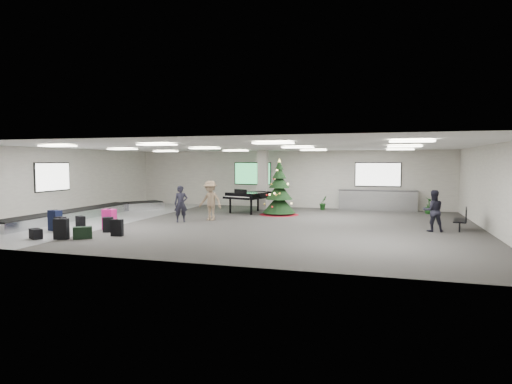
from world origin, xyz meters
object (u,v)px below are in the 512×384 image
(christmas_tree, at_px, (279,196))
(potted_plant_left, at_px, (323,203))
(traveler_bench, at_px, (433,211))
(grand_piano, at_px, (249,195))
(pink_suitcase, at_px, (109,219))
(baggage_carousel, at_px, (88,213))
(traveler_b, at_px, (210,201))
(traveler_a, at_px, (181,204))
(potted_plant_right, at_px, (429,206))
(bench, at_px, (463,218))
(service_counter, at_px, (377,200))

(christmas_tree, relative_size, potted_plant_left, 3.59)
(traveler_bench, bearing_deg, grand_piano, -33.72)
(pink_suitcase, bearing_deg, baggage_carousel, 146.43)
(potted_plant_left, bearing_deg, traveler_b, -127.25)
(pink_suitcase, bearing_deg, traveler_b, 61.69)
(traveler_a, relative_size, traveler_b, 0.89)
(grand_piano, relative_size, potted_plant_right, 3.16)
(baggage_carousel, xyz_separation_m, pink_suitcase, (3.18, -2.87, 0.18))
(traveler_b, bearing_deg, bench, 11.23)
(grand_piano, distance_m, potted_plant_left, 4.20)
(traveler_b, height_order, potted_plant_right, traveler_b)
(service_counter, height_order, pink_suitcase, service_counter)
(potted_plant_left, bearing_deg, bench, -42.67)
(traveler_bench, relative_size, potted_plant_left, 2.01)
(traveler_bench, distance_m, potted_plant_right, 5.79)
(grand_piano, bearing_deg, baggage_carousel, -130.70)
(service_counter, height_order, traveler_bench, traveler_bench)
(potted_plant_left, bearing_deg, traveler_a, -128.88)
(traveler_b, bearing_deg, baggage_carousel, -162.62)
(christmas_tree, distance_m, traveler_bench, 7.41)
(traveler_a, xyz_separation_m, traveler_b, (0.98, 0.90, 0.09))
(bench, bearing_deg, pink_suitcase, -154.63)
(traveler_a, height_order, potted_plant_left, traveler_a)
(bench, distance_m, traveler_a, 11.18)
(service_counter, distance_m, pink_suitcase, 13.63)
(baggage_carousel, bearing_deg, service_counter, 27.67)
(baggage_carousel, xyz_separation_m, bench, (15.99, 0.76, 0.26))
(pink_suitcase, bearing_deg, traveler_bench, 22.93)
(baggage_carousel, relative_size, bench, 7.00)
(christmas_tree, bearing_deg, potted_plant_right, 18.98)
(christmas_tree, height_order, traveler_b, christmas_tree)
(bench, relative_size, potted_plant_right, 1.72)
(pink_suitcase, height_order, traveler_a, traveler_a)
(grand_piano, height_order, bench, grand_piano)
(baggage_carousel, bearing_deg, grand_piano, 30.83)
(grand_piano, bearing_deg, potted_plant_right, 31.15)
(baggage_carousel, height_order, bench, bench)
(baggage_carousel, relative_size, traveler_a, 6.21)
(christmas_tree, relative_size, bench, 1.98)
(baggage_carousel, bearing_deg, traveler_bench, 0.52)
(traveler_a, relative_size, potted_plant_right, 1.94)
(grand_piano, bearing_deg, christmas_tree, 3.48)
(traveler_b, bearing_deg, service_counter, 51.63)
(potted_plant_left, height_order, potted_plant_right, potted_plant_right)
(traveler_a, bearing_deg, service_counter, 10.02)
(service_counter, relative_size, potted_plant_right, 5.02)
(baggage_carousel, height_order, grand_piano, grand_piano)
(baggage_carousel, bearing_deg, potted_plant_left, 31.77)
(baggage_carousel, relative_size, traveler_bench, 6.31)
(bench, xyz_separation_m, traveler_b, (-10.16, -0.08, 0.40))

